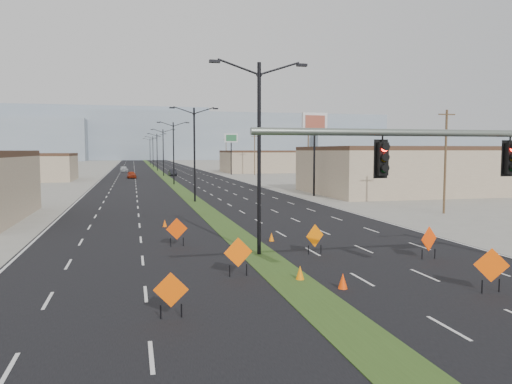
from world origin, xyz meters
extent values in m
plane|color=gray|center=(0.00, 0.00, 0.00)|extent=(600.00, 600.00, 0.00)
cube|color=black|center=(0.00, 100.00, 0.00)|extent=(25.00, 400.00, 0.02)
cube|color=#2F491A|center=(0.00, 100.00, 0.00)|extent=(2.00, 400.00, 0.04)
cube|color=tan|center=(34.00, 45.00, 2.75)|extent=(36.00, 18.00, 5.50)
cube|color=tan|center=(38.00, 110.00, 2.50)|extent=(44.00, 16.00, 5.00)
cube|color=gray|center=(40.00, 300.00, 14.00)|extent=(220.00, 50.00, 28.00)
cube|color=gray|center=(180.00, 290.00, 9.00)|extent=(160.00, 50.00, 18.00)
cube|color=gray|center=(-30.00, 320.00, 16.00)|extent=(140.00, 50.00, 32.00)
cylinder|color=slate|center=(5.20, 2.00, 6.10)|extent=(16.00, 0.24, 0.24)
cube|color=black|center=(1.70, 2.00, 5.22)|extent=(0.50, 0.28, 1.30)
sphere|color=#FF0C05|center=(1.70, 1.84, 5.57)|extent=(0.22, 0.22, 0.22)
cube|color=black|center=(6.70, 2.00, 5.22)|extent=(0.50, 0.28, 1.30)
cylinder|color=black|center=(0.00, 12.00, 5.00)|extent=(0.20, 0.20, 10.00)
cube|color=black|center=(-2.30, 12.00, 9.95)|extent=(0.55, 0.24, 0.14)
cube|color=black|center=(2.30, 12.00, 9.95)|extent=(0.55, 0.24, 0.14)
cylinder|color=black|center=(0.00, 40.00, 5.00)|extent=(0.20, 0.20, 10.00)
cube|color=black|center=(-2.30, 40.00, 9.95)|extent=(0.55, 0.24, 0.14)
cube|color=black|center=(2.30, 40.00, 9.95)|extent=(0.55, 0.24, 0.14)
cylinder|color=black|center=(0.00, 68.00, 5.00)|extent=(0.20, 0.20, 10.00)
cube|color=black|center=(-2.30, 68.00, 9.95)|extent=(0.55, 0.24, 0.14)
cube|color=black|center=(2.30, 68.00, 9.95)|extent=(0.55, 0.24, 0.14)
cylinder|color=black|center=(0.00, 96.00, 5.00)|extent=(0.20, 0.20, 10.00)
cube|color=black|center=(-2.30, 96.00, 9.95)|extent=(0.55, 0.24, 0.14)
cube|color=black|center=(2.30, 96.00, 9.95)|extent=(0.55, 0.24, 0.14)
cylinder|color=black|center=(0.00, 124.00, 5.00)|extent=(0.20, 0.20, 10.00)
cube|color=black|center=(-2.30, 124.00, 9.95)|extent=(0.55, 0.24, 0.14)
cube|color=black|center=(2.30, 124.00, 9.95)|extent=(0.55, 0.24, 0.14)
cylinder|color=black|center=(0.00, 152.00, 5.00)|extent=(0.20, 0.20, 10.00)
cube|color=black|center=(-2.30, 152.00, 9.95)|extent=(0.55, 0.24, 0.14)
cube|color=black|center=(2.30, 152.00, 9.95)|extent=(0.55, 0.24, 0.14)
cylinder|color=black|center=(0.00, 180.00, 5.00)|extent=(0.20, 0.20, 10.00)
cube|color=black|center=(-2.30, 180.00, 9.95)|extent=(0.55, 0.24, 0.14)
cube|color=black|center=(2.30, 180.00, 9.95)|extent=(0.55, 0.24, 0.14)
cylinder|color=#4C3823|center=(20.00, 25.00, 4.50)|extent=(0.20, 0.20, 9.00)
cube|color=#4C3823|center=(20.00, 25.00, 8.60)|extent=(1.60, 0.10, 0.10)
cylinder|color=#4C3823|center=(20.00, 60.00, 4.50)|extent=(0.20, 0.20, 9.00)
cube|color=#4C3823|center=(20.00, 60.00, 8.60)|extent=(1.60, 0.10, 0.10)
cylinder|color=#4C3823|center=(20.00, 95.00, 4.50)|extent=(0.20, 0.20, 9.00)
cube|color=#4C3823|center=(20.00, 95.00, 8.60)|extent=(1.60, 0.10, 0.10)
cylinder|color=#4C3823|center=(20.00, 130.00, 4.50)|extent=(0.20, 0.20, 9.00)
cube|color=#4C3823|center=(20.00, 130.00, 8.60)|extent=(1.60, 0.10, 0.10)
imported|color=#992A10|center=(-6.70, 88.09, 0.70)|extent=(1.99, 4.23, 1.40)
imported|color=black|center=(2.00, 96.79, 0.69)|extent=(1.62, 4.27, 1.39)
imported|color=#AFB4B9|center=(-8.68, 120.43, 0.68)|extent=(2.29, 4.83, 1.36)
cube|color=#EF5305|center=(-5.25, 3.00, 0.96)|extent=(1.15, 0.25, 1.16)
cylinder|color=black|center=(-5.59, 3.00, 0.24)|extent=(0.05, 0.05, 0.48)
cylinder|color=black|center=(-4.92, 3.00, 0.24)|extent=(0.05, 0.05, 0.48)
cube|color=#FB5B05|center=(-2.00, 7.81, 1.08)|extent=(1.29, 0.19, 1.30)
cylinder|color=black|center=(-2.38, 7.81, 0.27)|extent=(0.05, 0.05, 0.54)
cylinder|color=black|center=(-1.62, 7.81, 0.27)|extent=(0.05, 0.05, 0.54)
cube|color=#E24004|center=(-4.01, 15.35, 1.03)|extent=(1.23, 0.19, 1.24)
cylinder|color=black|center=(-4.37, 15.35, 0.26)|extent=(0.05, 0.05, 0.51)
cylinder|color=black|center=(-3.65, 15.35, 0.26)|extent=(0.05, 0.05, 0.51)
cube|color=orange|center=(2.90, 11.42, 1.01)|extent=(1.13, 0.50, 1.21)
cylinder|color=black|center=(2.55, 11.42, 0.25)|extent=(0.05, 0.05, 0.50)
cylinder|color=black|center=(3.25, 11.42, 0.25)|extent=(0.05, 0.05, 0.50)
cube|color=#FF5205|center=(6.96, 3.00, 1.10)|extent=(1.23, 0.57, 1.32)
cylinder|color=black|center=(6.57, 3.00, 0.28)|extent=(0.05, 0.05, 0.55)
cylinder|color=black|center=(7.34, 3.00, 0.28)|extent=(0.05, 0.05, 0.55)
cube|color=#FF4005|center=(8.09, 8.93, 1.05)|extent=(1.17, 0.54, 1.26)
cylinder|color=black|center=(7.72, 8.93, 0.26)|extent=(0.05, 0.05, 0.52)
cylinder|color=black|center=(8.45, 8.93, 0.26)|extent=(0.05, 0.05, 0.52)
cone|color=#FC4005|center=(1.64, 4.90, 0.32)|extent=(0.42, 0.42, 0.64)
cone|color=orange|center=(0.42, 6.56, 0.32)|extent=(0.46, 0.46, 0.64)
cone|color=orange|center=(1.70, 15.63, 0.27)|extent=(0.39, 0.39, 0.54)
cone|color=#F65A05|center=(-4.23, 22.95, 0.28)|extent=(0.40, 0.40, 0.55)
cylinder|color=black|center=(14.89, 43.66, 4.14)|extent=(0.24, 0.24, 8.28)
cube|color=white|center=(14.89, 43.66, 8.93)|extent=(3.29, 0.72, 2.18)
cube|color=#A34936|center=(14.89, 43.46, 8.93)|extent=(2.60, 0.35, 1.52)
cylinder|color=black|center=(15.32, 98.22, 3.85)|extent=(0.24, 0.24, 7.71)
cube|color=white|center=(15.32, 98.22, 8.32)|extent=(2.93, 1.54, 2.03)
cube|color=#2E7345|center=(15.32, 98.02, 8.32)|extent=(2.25, 1.02, 1.42)
camera|label=1|loc=(-6.37, -13.15, 5.50)|focal=35.00mm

